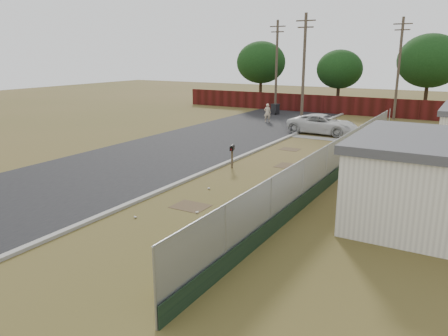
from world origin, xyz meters
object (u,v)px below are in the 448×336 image
Objects in this scene: mailbox at (232,150)px; trash_bin at (275,109)px; pedestrian at (267,113)px; pickup_truck at (323,124)px; fire_hydrant at (164,281)px.

trash_bin is at bearing 107.62° from mailbox.
trash_bin is (-1.37, 4.86, -0.28)m from pedestrian.
mailbox is 1.19× the size of trash_bin.
trash_bin is (-6.49, 20.45, -0.45)m from mailbox.
mailbox reaches higher than trash_bin.
pickup_truck is 3.23× the size of pedestrian.
fire_hydrant is at bearing 89.55° from pedestrian.
fire_hydrant is 12.70m from mailbox.
pickup_truck is 5.04× the size of trash_bin.
mailbox reaches higher than fire_hydrant.
pedestrian reaches higher than pickup_truck.
trash_bin is at bearing 46.08° from pickup_truck.
fire_hydrant is 0.71× the size of trash_bin.
pedestrian reaches higher than mailbox.
fire_hydrant is at bearing -168.05° from pickup_truck.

